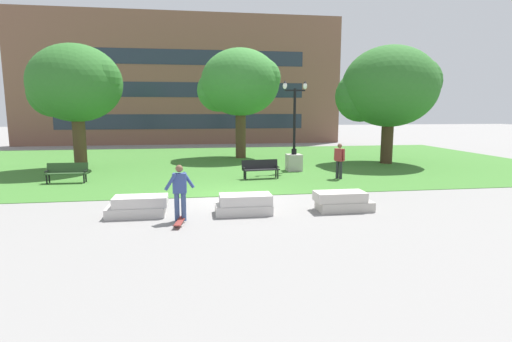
# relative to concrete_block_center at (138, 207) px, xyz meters

# --- Properties ---
(ground_plane) EXTENTS (140.00, 140.00, 0.00)m
(ground_plane) POSITION_rel_concrete_block_center_xyz_m (3.16, 2.40, -0.31)
(ground_plane) COLOR gray
(grass_lawn) EXTENTS (40.00, 20.00, 0.02)m
(grass_lawn) POSITION_rel_concrete_block_center_xyz_m (3.16, 12.40, -0.30)
(grass_lawn) COLOR #3D752D
(grass_lawn) RESTS_ON ground
(concrete_block_center) EXTENTS (1.88, 0.90, 0.64)m
(concrete_block_center) POSITION_rel_concrete_block_center_xyz_m (0.00, 0.00, 0.00)
(concrete_block_center) COLOR #BCB7B2
(concrete_block_center) RESTS_ON ground
(concrete_block_left) EXTENTS (1.80, 0.90, 0.64)m
(concrete_block_left) POSITION_rel_concrete_block_center_xyz_m (3.35, -0.23, 0.00)
(concrete_block_left) COLOR #BCB7B2
(concrete_block_left) RESTS_ON ground
(concrete_block_right) EXTENTS (1.90, 0.90, 0.64)m
(concrete_block_right) POSITION_rel_concrete_block_center_xyz_m (6.63, -0.29, 0.00)
(concrete_block_right) COLOR #B2ADA3
(concrete_block_right) RESTS_ON ground
(person_skateboarder) EXTENTS (0.90, 0.38, 1.71)m
(person_skateboarder) POSITION_rel_concrete_block_center_xyz_m (1.34, -0.75, 0.66)
(person_skateboarder) COLOR #384C7A
(person_skateboarder) RESTS_ON ground
(skateboard) EXTENTS (0.33, 1.04, 0.14)m
(skateboard) POSITION_rel_concrete_block_center_xyz_m (1.31, -1.21, -0.22)
(skateboard) COLOR maroon
(skateboard) RESTS_ON ground
(park_bench_near_left) EXTENTS (1.84, 0.71, 0.90)m
(park_bench_near_left) POSITION_rel_concrete_block_center_xyz_m (4.93, 6.21, 0.23)
(park_bench_near_left) COLOR black
(park_bench_near_left) RESTS_ON grass_lawn
(park_bench_near_right) EXTENTS (1.81, 0.56, 0.90)m
(park_bench_near_right) POSITION_rel_concrete_block_center_xyz_m (-4.01, 6.39, 0.23)
(park_bench_near_right) COLOR #284723
(park_bench_near_right) RESTS_ON grass_lawn
(lamp_post_center) EXTENTS (1.32, 0.80, 4.82)m
(lamp_post_center) POSITION_rel_concrete_block_center_xyz_m (7.14, 8.39, 0.70)
(lamp_post_center) COLOR #ADA89E
(lamp_post_center) RESTS_ON grass_lawn
(tree_far_right) EXTENTS (5.16, 4.92, 6.83)m
(tree_far_right) POSITION_rel_concrete_block_center_xyz_m (-4.59, 10.68, 4.37)
(tree_far_right) COLOR #4C3823
(tree_far_right) RESTS_ON grass_lawn
(tree_far_left) EXTENTS (5.58, 5.31, 7.41)m
(tree_far_left) POSITION_rel_concrete_block_center_xyz_m (4.87, 14.80, 4.78)
(tree_far_left) COLOR #4C3823
(tree_far_left) RESTS_ON grass_lawn
(tree_near_left) EXTENTS (6.03, 5.75, 7.15)m
(tree_near_left) POSITION_rel_concrete_block_center_xyz_m (13.53, 10.58, 4.34)
(tree_near_left) COLOR #42301E
(tree_near_left) RESTS_ON grass_lawn
(person_bystander_near_lawn) EXTENTS (0.43, 0.57, 1.71)m
(person_bystander_near_lawn) POSITION_rel_concrete_block_center_xyz_m (8.67, 5.55, 0.68)
(person_bystander_near_lawn) COLOR #28282D
(person_bystander_near_lawn) RESTS_ON grass_lawn
(building_facade_distant) EXTENTS (31.18, 1.03, 12.36)m
(building_facade_distant) POSITION_rel_concrete_block_center_xyz_m (0.69, 26.90, 5.86)
(building_facade_distant) COLOR brown
(building_facade_distant) RESTS_ON ground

